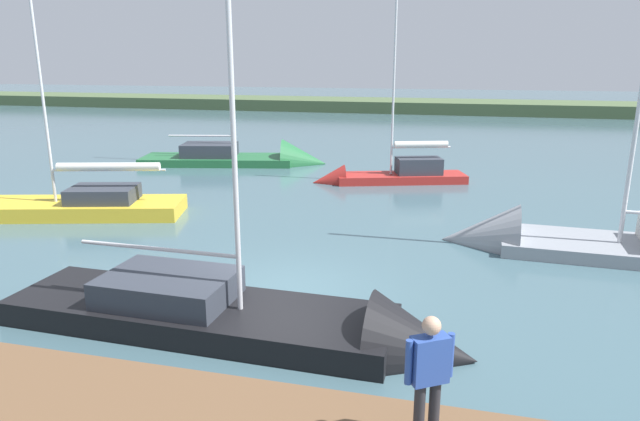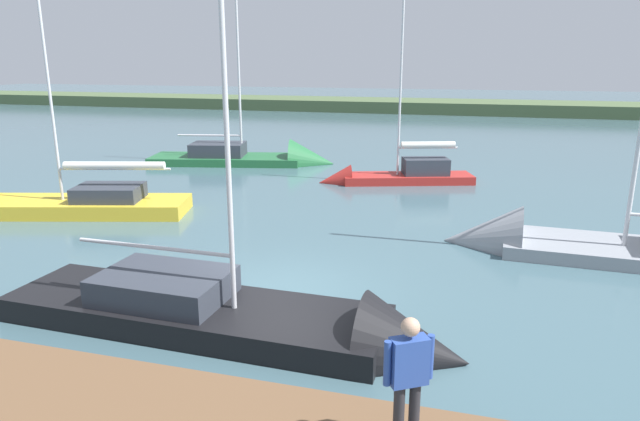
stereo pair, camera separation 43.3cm
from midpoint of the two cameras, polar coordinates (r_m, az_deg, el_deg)
name	(u,v)px [view 2 (the right image)]	position (r m, az deg, el deg)	size (l,w,h in m)	color
ground_plane	(283,289)	(13.76, -2.92, -8.05)	(200.00, 200.00, 0.00)	#42606B
far_shoreline	(438,112)	(62.67, 12.12, 9.82)	(180.00, 8.00, 2.40)	#4C603D
sailboat_mid_channel	(388,179)	(25.70, 7.48, 3.24)	(7.12, 3.70, 8.73)	#B22823
sailboat_inner_slip	(259,328)	(11.64, -5.16, -11.88)	(9.77, 2.48, 10.50)	black
sailboat_far_left	(264,161)	(30.37, -5.35, 5.04)	(10.15, 4.67, 11.67)	#236638
sailboat_behind_pier	(586,249)	(17.86, 26.18, -3.58)	(9.90, 2.89, 11.43)	gray
sailboat_far_right	(43,210)	(22.60, -25.94, 0.04)	(9.47, 4.54, 10.13)	gold
person_on_dock	(408,373)	(7.20, 10.78, -15.97)	(0.57, 0.43, 1.73)	#28282D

